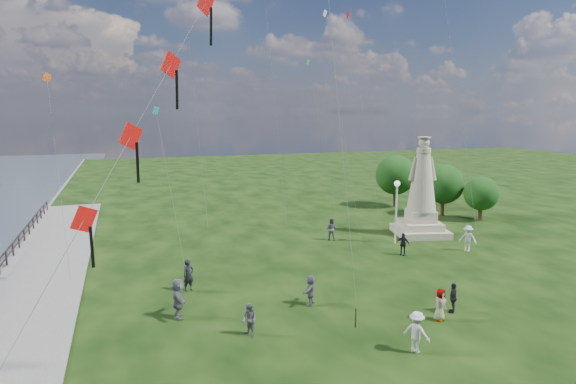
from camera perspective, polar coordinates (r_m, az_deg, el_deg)
name	(u,v)px	position (r m, az deg, el deg)	size (l,w,h in m)	color
statue	(422,198)	(39.03, 15.55, -0.74)	(4.60, 4.60, 7.73)	tan
lamppost	(397,198)	(35.87, 12.75, -0.74)	(0.44, 0.44, 4.70)	silver
tree_row	(427,181)	(48.15, 16.13, 1.23)	(7.34, 11.63, 5.30)	#382314
person_1	(249,320)	(21.56, -4.62, -14.86)	(0.72, 0.44, 1.48)	#595960
person_2	(417,332)	(20.82, 14.99, -15.74)	(1.11, 0.57, 1.72)	silver
person_3	(453,298)	(25.10, 18.99, -11.76)	(0.87, 0.45, 1.49)	black
person_4	(440,304)	(24.02, 17.59, -12.59)	(0.76, 0.46, 1.55)	#595960
person_5	(178,298)	(23.69, -12.88, -12.19)	(1.79, 0.77, 1.93)	#595960
person_6	(188,275)	(26.96, -11.72, -9.64)	(0.64, 0.42, 1.75)	black
person_7	(331,229)	(36.63, 5.11, -4.36)	(0.85, 0.52, 1.74)	#595960
person_8	(468,238)	(35.91, 20.54, -5.17)	(1.17, 0.60, 1.81)	silver
person_9	(403,244)	(33.65, 13.45, -6.02)	(0.91, 0.46, 1.54)	black
person_11	(310,290)	(24.68, 2.67, -11.52)	(1.44, 0.62, 1.55)	#595960
red_kite_train	(186,43)	(20.25, -12.01, 16.90)	(11.74, 9.35, 19.82)	black
small_kites	(278,52)	(40.34, -1.25, 16.30)	(30.93, 16.70, 27.04)	teal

